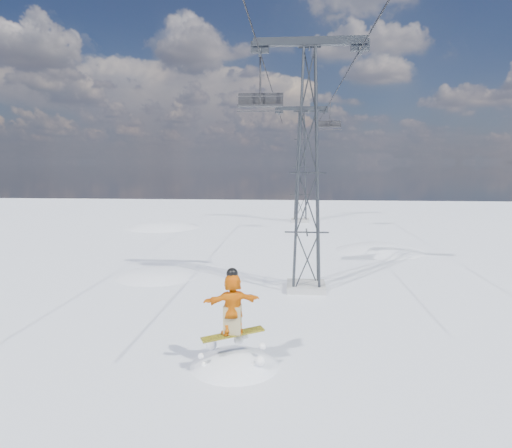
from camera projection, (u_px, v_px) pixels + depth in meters
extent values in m
plane|color=white|center=(286.00, 362.00, 13.72)|extent=(120.00, 120.00, 0.00)
sphere|color=white|center=(161.00, 411.00, 25.20)|extent=(16.00, 16.00, 16.00)
sphere|color=white|center=(374.00, 383.00, 32.26)|extent=(20.00, 20.00, 20.00)
sphere|color=white|center=(166.00, 334.00, 43.76)|extent=(22.00, 22.00, 22.00)
cube|color=#999999|center=(306.00, 287.00, 21.53)|extent=(1.80, 1.80, 0.30)
cube|color=#2E3136|center=(310.00, 41.00, 20.04)|extent=(5.00, 0.35, 0.35)
cube|color=#2E3136|center=(260.00, 47.00, 20.25)|extent=(0.80, 0.25, 0.50)
cube|color=#2E3136|center=(360.00, 45.00, 19.89)|extent=(0.80, 0.25, 0.50)
cube|color=#999999|center=(300.00, 220.00, 46.21)|extent=(1.80, 1.80, 0.30)
cube|color=#2E3136|center=(302.00, 108.00, 44.73)|extent=(5.00, 0.35, 0.35)
cube|color=#2E3136|center=(279.00, 111.00, 44.94)|extent=(0.80, 0.25, 0.50)
cube|color=#2E3136|center=(324.00, 110.00, 44.57)|extent=(0.80, 0.25, 0.50)
cylinder|color=black|center=(272.00, 92.00, 31.64)|extent=(0.06, 51.00, 0.06)
cylinder|color=black|center=(336.00, 91.00, 31.27)|extent=(0.06, 51.00, 0.06)
sphere|color=white|center=(235.00, 420.00, 13.73)|extent=(4.40, 4.40, 4.40)
cube|color=gold|center=(233.00, 334.00, 13.06)|extent=(1.81, 1.08, 0.18)
imported|color=orange|center=(233.00, 304.00, 12.94)|extent=(1.72, 1.02, 1.77)
cube|color=#918359|center=(233.00, 320.00, 13.00)|extent=(0.59, 0.52, 0.82)
sphere|color=black|center=(232.00, 274.00, 12.82)|extent=(0.33, 0.33, 0.33)
cylinder|color=black|center=(260.00, 80.00, 20.72)|extent=(0.08, 0.08, 2.30)
cube|color=black|center=(260.00, 106.00, 20.87)|extent=(2.09, 0.47, 0.08)
cube|color=black|center=(261.00, 99.00, 21.06)|extent=(2.09, 0.06, 0.58)
cylinder|color=black|center=(260.00, 111.00, 20.65)|extent=(2.09, 0.06, 0.06)
cylinder|color=black|center=(260.00, 97.00, 20.51)|extent=(2.09, 0.05, 0.05)
cylinder|color=black|center=(330.00, 114.00, 36.89)|extent=(0.07, 0.07, 2.01)
cube|color=black|center=(330.00, 127.00, 37.02)|extent=(1.83, 0.41, 0.07)
cube|color=black|center=(330.00, 124.00, 37.18)|extent=(1.83, 0.05, 0.50)
cylinder|color=black|center=(330.00, 130.00, 36.83)|extent=(1.83, 0.05, 0.05)
cylinder|color=black|center=(330.00, 123.00, 36.71)|extent=(1.83, 0.05, 0.05)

